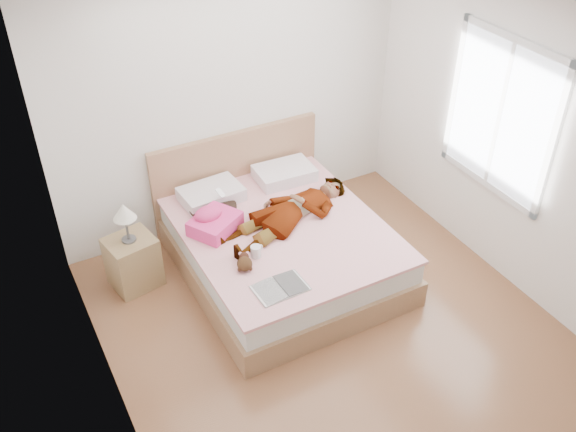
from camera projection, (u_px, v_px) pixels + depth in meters
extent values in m
plane|color=#57331B|center=(335.00, 333.00, 5.48)|extent=(4.00, 4.00, 0.00)
imported|color=white|center=(288.00, 209.00, 5.92)|extent=(1.60, 0.94, 0.21)
ellipsoid|color=black|center=(213.00, 206.00, 6.05)|extent=(0.58, 0.66, 0.08)
cube|color=silver|center=(220.00, 193.00, 5.95)|extent=(0.08, 0.11, 0.06)
plane|color=white|center=(353.00, 38.00, 3.95)|extent=(4.00, 4.00, 0.00)
plane|color=white|center=(231.00, 103.00, 6.14)|extent=(3.60, 0.00, 3.60)
plane|color=silver|center=(551.00, 408.00, 3.29)|extent=(3.60, 0.00, 3.60)
plane|color=white|center=(100.00, 289.00, 4.03)|extent=(0.00, 4.00, 4.00)
plane|color=white|center=(523.00, 151.00, 5.41)|extent=(0.00, 4.00, 4.00)
cube|color=white|center=(500.00, 116.00, 5.49)|extent=(0.02, 1.10, 1.30)
cube|color=silver|center=(552.00, 146.00, 5.08)|extent=(0.04, 0.06, 1.42)
cube|color=silver|center=(456.00, 91.00, 5.91)|extent=(0.04, 0.06, 1.42)
cube|color=silver|center=(486.00, 183.00, 5.89)|extent=(0.04, 1.22, 0.06)
cube|color=silver|center=(517.00, 39.00, 5.10)|extent=(0.04, 1.22, 0.06)
cube|color=silver|center=(500.00, 116.00, 5.49)|extent=(0.03, 0.04, 1.30)
cube|color=brown|center=(283.00, 259.00, 6.08)|extent=(1.78, 2.08, 0.26)
cube|color=silver|center=(283.00, 239.00, 5.94)|extent=(1.70, 2.00, 0.22)
cube|color=white|center=(283.00, 228.00, 5.87)|extent=(1.74, 2.04, 0.03)
cube|color=#8D6241|center=(237.00, 176.00, 6.58)|extent=(1.80, 0.07, 1.00)
cube|color=white|center=(211.00, 194.00, 6.18)|extent=(0.61, 0.44, 0.13)
cube|color=white|center=(284.00, 173.00, 6.49)|extent=(0.60, 0.43, 0.13)
cube|color=#FF4599|center=(215.00, 224.00, 5.78)|extent=(0.55, 0.52, 0.14)
ellipsoid|color=#ED4093|center=(208.00, 214.00, 5.75)|extent=(0.28, 0.23, 0.13)
cube|color=silver|center=(280.00, 288.00, 5.18)|extent=(0.43, 0.29, 0.01)
cube|color=white|center=(268.00, 292.00, 5.14)|extent=(0.22, 0.29, 0.02)
cube|color=black|center=(292.00, 283.00, 5.22)|extent=(0.22, 0.29, 0.02)
cylinder|color=silver|center=(256.00, 251.00, 5.49)|extent=(0.12, 0.12, 0.10)
torus|color=white|center=(260.00, 248.00, 5.52)|extent=(0.07, 0.04, 0.07)
cylinder|color=black|center=(256.00, 248.00, 5.47)|extent=(0.10, 0.10, 0.00)
ellipsoid|color=#331E0E|center=(245.00, 264.00, 5.35)|extent=(0.18, 0.19, 0.11)
ellipsoid|color=beige|center=(245.00, 264.00, 5.33)|extent=(0.09, 0.10, 0.05)
sphere|color=black|center=(244.00, 257.00, 5.41)|extent=(0.08, 0.08, 0.08)
sphere|color=#FEA5C3|center=(240.00, 254.00, 5.42)|extent=(0.03, 0.03, 0.03)
sphere|color=#F6A0C1|center=(247.00, 253.00, 5.42)|extent=(0.03, 0.03, 0.03)
ellipsoid|color=black|center=(239.00, 269.00, 5.33)|extent=(0.05, 0.06, 0.03)
ellipsoid|color=#33150E|center=(251.00, 269.00, 5.34)|extent=(0.05, 0.06, 0.03)
cube|color=brown|center=(133.00, 262.00, 5.85)|extent=(0.48, 0.44, 0.51)
cylinder|color=#484848|center=(129.00, 239.00, 5.70)|extent=(0.15, 0.15, 0.02)
cylinder|color=#505050|center=(127.00, 228.00, 5.62)|extent=(0.03, 0.03, 0.26)
cone|color=white|center=(124.00, 211.00, 5.52)|extent=(0.24, 0.24, 0.15)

